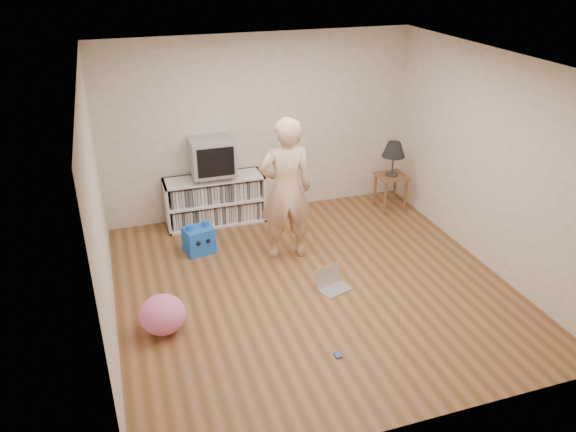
# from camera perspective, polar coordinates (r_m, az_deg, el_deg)

# --- Properties ---
(ground) EXTENTS (4.50, 4.50, 0.00)m
(ground) POSITION_cam_1_polar(r_m,az_deg,el_deg) (6.72, 2.50, -7.11)
(ground) COLOR brown
(ground) RESTS_ON ground
(walls) EXTENTS (4.52, 4.52, 2.60)m
(walls) POSITION_cam_1_polar(r_m,az_deg,el_deg) (6.10, 2.73, 3.15)
(walls) COLOR beige
(walls) RESTS_ON ground
(ceiling) EXTENTS (4.50, 4.50, 0.01)m
(ceiling) POSITION_cam_1_polar(r_m,az_deg,el_deg) (5.72, 3.02, 15.22)
(ceiling) COLOR white
(ceiling) RESTS_ON walls
(media_unit) EXTENTS (1.40, 0.45, 0.70)m
(media_unit) POSITION_cam_1_polar(r_m,az_deg,el_deg) (8.11, -7.46, 1.65)
(media_unit) COLOR white
(media_unit) RESTS_ON ground
(dvd_deck) EXTENTS (0.45, 0.35, 0.07)m
(dvd_deck) POSITION_cam_1_polar(r_m,az_deg,el_deg) (7.94, -7.60, 4.13)
(dvd_deck) COLOR gray
(dvd_deck) RESTS_ON media_unit
(crt_tv) EXTENTS (0.60, 0.53, 0.50)m
(crt_tv) POSITION_cam_1_polar(r_m,az_deg,el_deg) (7.84, -7.71, 6.05)
(crt_tv) COLOR #98989C
(crt_tv) RESTS_ON dvd_deck
(side_table) EXTENTS (0.42, 0.42, 0.55)m
(side_table) POSITION_cam_1_polar(r_m,az_deg,el_deg) (8.56, 10.41, 3.28)
(side_table) COLOR brown
(side_table) RESTS_ON ground
(table_lamp) EXTENTS (0.34, 0.34, 0.52)m
(table_lamp) POSITION_cam_1_polar(r_m,az_deg,el_deg) (8.37, 10.70, 6.59)
(table_lamp) COLOR #333333
(table_lamp) RESTS_ON side_table
(person) EXTENTS (0.71, 0.51, 1.85)m
(person) POSITION_cam_1_polar(r_m,az_deg,el_deg) (6.92, -0.22, 2.67)
(person) COLOR beige
(person) RESTS_ON ground
(laptop) EXTENTS (0.43, 0.39, 0.25)m
(laptop) POSITION_cam_1_polar(r_m,az_deg,el_deg) (6.67, 4.42, -6.76)
(laptop) COLOR silver
(laptop) RESTS_ON ground
(playing_cards) EXTENTS (0.07, 0.09, 0.02)m
(playing_cards) POSITION_cam_1_polar(r_m,az_deg,el_deg) (5.72, 5.09, -13.89)
(playing_cards) COLOR #3E52A6
(playing_cards) RESTS_ON ground
(plush_blue) EXTENTS (0.42, 0.37, 0.42)m
(plush_blue) POSITION_cam_1_polar(r_m,az_deg,el_deg) (7.42, -9.03, -2.38)
(plush_blue) COLOR blue
(plush_blue) RESTS_ON ground
(plush_pink) EXTENTS (0.57, 0.57, 0.41)m
(plush_pink) POSITION_cam_1_polar(r_m,az_deg,el_deg) (6.04, -12.61, -9.74)
(plush_pink) COLOR pink
(plush_pink) RESTS_ON ground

